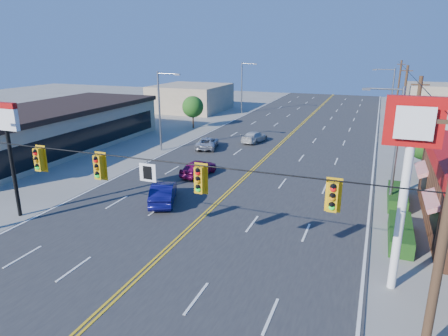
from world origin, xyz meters
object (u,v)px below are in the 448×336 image
(signal_span, at_px, (121,182))
(car_blue, at_px, (163,194))
(car_magenta, at_px, (198,168))
(car_white, at_px, (254,137))
(pizza_hut_sign, at_px, (8,136))
(car_silver, at_px, (207,143))
(kfc_pylon, at_px, (409,157))

(signal_span, xyz_separation_m, car_blue, (-3.34, 9.09, -4.17))
(car_magenta, relative_size, car_white, 0.95)
(pizza_hut_sign, relative_size, car_blue, 1.59)
(car_white, height_order, car_silver, car_silver)
(pizza_hut_sign, bearing_deg, car_blue, 34.05)
(signal_span, bearing_deg, car_magenta, 103.22)
(car_magenta, xyz_separation_m, car_silver, (-3.01, 8.79, -0.07))
(pizza_hut_sign, relative_size, car_white, 1.67)
(signal_span, relative_size, car_silver, 5.63)
(car_white, bearing_deg, car_blue, 99.28)
(kfc_pylon, relative_size, pizza_hut_sign, 1.24)
(kfc_pylon, bearing_deg, car_magenta, 142.08)
(signal_span, height_order, car_blue, signal_span)
(car_blue, bearing_deg, signal_span, 87.20)
(car_white, bearing_deg, kfc_pylon, 130.11)
(kfc_pylon, distance_m, pizza_hut_sign, 22.02)
(car_white, bearing_deg, car_magenta, 97.29)
(car_blue, bearing_deg, car_magenta, -110.32)
(pizza_hut_sign, relative_size, car_silver, 1.59)
(kfc_pylon, height_order, car_white, kfc_pylon)
(signal_span, height_order, car_silver, signal_span)
(car_blue, distance_m, car_white, 19.72)
(pizza_hut_sign, height_order, car_silver, pizza_hut_sign)
(car_magenta, bearing_deg, pizza_hut_sign, 65.70)
(car_magenta, relative_size, car_silver, 0.90)
(car_blue, xyz_separation_m, car_silver, (-3.31, 15.20, -0.11))
(kfc_pylon, xyz_separation_m, car_blue, (-14.46, 5.09, -5.33))
(kfc_pylon, height_order, car_magenta, kfc_pylon)
(pizza_hut_sign, distance_m, car_silver, 21.23)
(kfc_pylon, distance_m, car_white, 28.98)
(pizza_hut_sign, xyz_separation_m, car_white, (8.04, 24.81, -4.59))
(car_silver, bearing_deg, car_blue, 87.93)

